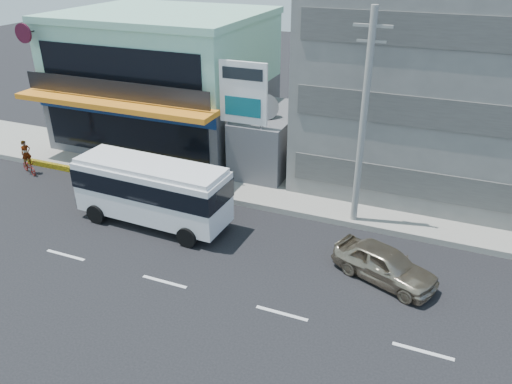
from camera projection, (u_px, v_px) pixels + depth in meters
ground at (165, 282)px, 20.01m from camera, size 120.00×120.00×0.00m
sidewalk at (343, 199)px, 26.09m from camera, size 70.00×5.00×0.30m
shop_building at (167, 82)px, 32.43m from camera, size 12.40×11.70×8.00m
concrete_building at (473, 54)px, 25.85m from camera, size 16.00×12.00×14.00m
gap_structure at (271, 141)px, 29.13m from camera, size 3.00×6.00×3.50m
satellite_dish at (265, 116)px, 27.48m from camera, size 1.50×1.50×0.15m
billboard at (243, 100)px, 25.55m from camera, size 2.60×0.18×6.90m
utility_pole_near at (363, 122)px, 21.76m from camera, size 1.60×0.30×10.00m
minibus at (152, 188)px, 23.38m from camera, size 7.55×2.85×3.13m
sedan at (385, 264)px, 19.85m from camera, size 4.60×3.17×1.45m
motorcycle_rider at (28, 163)px, 29.05m from camera, size 1.67×1.11×2.03m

